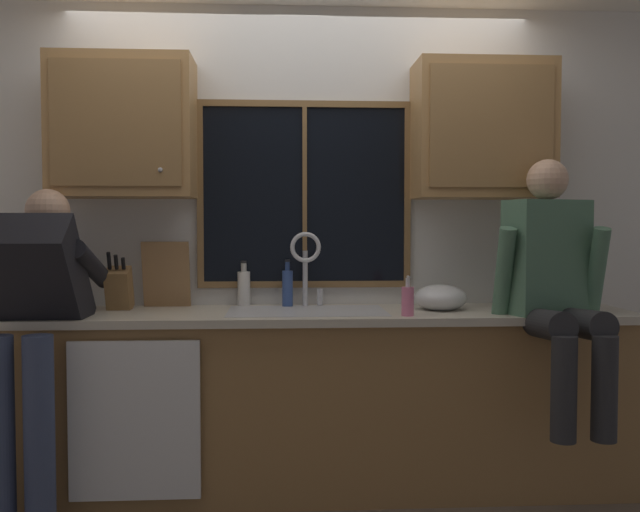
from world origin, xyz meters
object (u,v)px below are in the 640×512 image
Objects in this scene: person_sitting_on_counter at (554,278)px; cutting_board at (166,275)px; mixing_bowl at (440,298)px; bottle_tall_clear at (287,287)px; knife_block at (119,289)px; bottle_green_glass at (244,287)px; soap_dispenser at (408,300)px; person_standing at (31,314)px.

person_sitting_on_counter reaches higher than cutting_board.
bottle_tall_clear reaches higher than mixing_bowl.
person_sitting_on_counter is at bearing -9.95° from knife_block.
bottle_green_glass is at bearing 172.17° from bottle_tall_clear.
person_sitting_on_counter is 2.18m from knife_block.
soap_dispenser is (-0.70, 0.06, -0.11)m from person_sitting_on_counter.
person_standing reaches higher than knife_block.
bottle_green_glass is 0.24m from bottle_tall_clear.
bottle_tall_clear is (-0.57, 0.42, 0.03)m from soap_dispenser.
bottle_tall_clear is (0.24, -0.03, 0.00)m from bottle_green_glass.
bottle_green_glass is (0.63, 0.13, -0.01)m from knife_block.
bottle_tall_clear reaches higher than soap_dispenser.
mixing_bowl is (1.96, 0.32, 0.03)m from person_standing.
person_standing is at bearing -126.61° from knife_block.
person_standing is 7.87× the size of soap_dispenser.
knife_block reaches higher than soap_dispenser.
cutting_board is 1.45m from mixing_bowl.
person_standing is at bearing -170.72° from mixing_bowl.
knife_block is 1.48m from soap_dispenser.
knife_block is at bearing 170.05° from person_sitting_on_counter.
person_standing reaches higher than cutting_board.
mixing_bowl is (1.66, -0.09, -0.05)m from knife_block.
bottle_green_glass is (0.41, 0.02, -0.07)m from cutting_board.
person_standing is 6.06× the size of bottle_tall_clear.
person_sitting_on_counter is 1.59m from bottle_green_glass.
mixing_bowl is 1.08× the size of bottle_tall_clear.
person_sitting_on_counter is 3.92× the size of knife_block.
knife_block is 1.65× the size of soap_dispenser.
knife_block is (-2.14, 0.38, -0.08)m from person_sitting_on_counter.
soap_dispenser is (1.22, -0.43, -0.10)m from cutting_board.
bottle_tall_clear is at bearing 144.08° from soap_dispenser.
person_standing reaches higher than soap_dispenser.
bottle_tall_clear is (-1.27, 0.47, -0.08)m from person_sitting_on_counter.
bottle_tall_clear is at bearing 166.90° from mixing_bowl.
soap_dispenser is 0.77× the size of bottle_tall_clear.
mixing_bowl is (1.44, -0.19, -0.11)m from cutting_board.
person_sitting_on_counter is 0.71m from soap_dispenser.
bottle_green_glass reaches higher than mixing_bowl.
soap_dispenser is at bearing 2.89° from person_standing.
person_standing is 1.28m from bottle_tall_clear.
cutting_board is 1.46× the size of bottle_green_glass.
person_sitting_on_counter reaches higher than bottle_green_glass.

